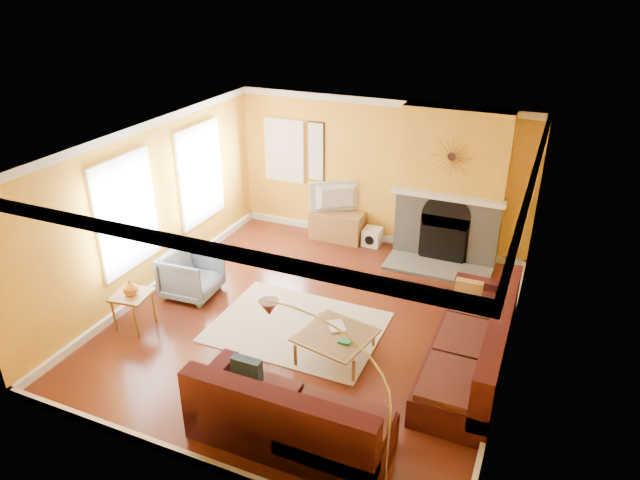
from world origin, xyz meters
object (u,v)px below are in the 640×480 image
at_px(sectional_sofa, 375,341).
at_px(armchair, 192,274).
at_px(side_table, 134,310).
at_px(media_console, 337,226).
at_px(coffee_table, 336,345).
at_px(arc_lamp, 333,407).

relative_size(sectional_sofa, armchair, 4.81).
xyz_separation_m(sectional_sofa, side_table, (-3.50, -0.42, -0.18)).
distance_m(sectional_sofa, armchair, 3.31).
bearing_deg(media_console, side_table, -112.41).
distance_m(sectional_sofa, coffee_table, 0.63).
relative_size(media_console, arc_lamp, 0.50).
bearing_deg(armchair, arc_lamp, -129.83).
relative_size(armchair, arc_lamp, 0.40).
xyz_separation_m(coffee_table, media_console, (-1.33, 3.39, 0.10)).
bearing_deg(coffee_table, arc_lamp, -68.91).
relative_size(sectional_sofa, side_table, 7.17).
height_order(media_console, arc_lamp, arc_lamp).
distance_m(coffee_table, side_table, 2.98).
xyz_separation_m(armchair, side_table, (-0.26, -1.08, -0.10)).
xyz_separation_m(armchair, arc_lamp, (3.44, -2.55, 0.64)).
bearing_deg(armchair, sectional_sofa, -104.77).
height_order(coffee_table, side_table, side_table).
xyz_separation_m(coffee_table, arc_lamp, (0.76, -1.97, 0.83)).
relative_size(coffee_table, side_table, 1.65).
bearing_deg(sectional_sofa, arc_lamp, -84.13).
relative_size(coffee_table, arc_lamp, 0.45).
bearing_deg(arc_lamp, side_table, 158.33).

